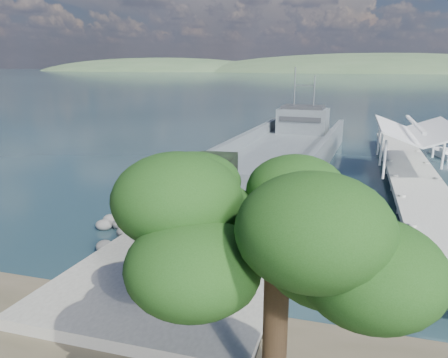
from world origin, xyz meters
The scene contains 10 objects.
ground centered at (0.00, 0.00, 0.00)m, with size 1400.00×1400.00×0.00m, color #162C36.
boat_ramp centered at (0.00, -1.00, 0.25)m, with size 10.00×18.00×0.50m, color gray.
shoreline_rocks centered at (-6.20, 0.50, 0.00)m, with size 3.20×5.60×0.90m, color #626260, non-canonical shape.
distant_headlands centered at (50.00, 560.00, 0.00)m, with size 1000.00×240.00×48.00m, color #3C5736, non-canonical shape.
pier centered at (13.00, 18.77, 1.60)m, with size 6.40×44.00×6.10m.
landing_craft centered at (0.98, 23.87, 0.88)m, with size 11.20×36.48×10.70m.
military_truck centered at (-0.50, 2.65, 2.51)m, with size 3.48×8.90×4.03m.
soldier centered at (-1.84, -1.49, 1.34)m, with size 0.62×0.41×1.69m, color #24321C.
sailboat_near centered at (18.07, 32.19, 0.34)m, with size 2.74×5.44×6.36m.
overhang_tree centered at (5.49, -10.85, 6.21)m, with size 8.53×7.86×7.75m.
Camera 1 is at (7.63, -21.64, 10.30)m, focal length 35.00 mm.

